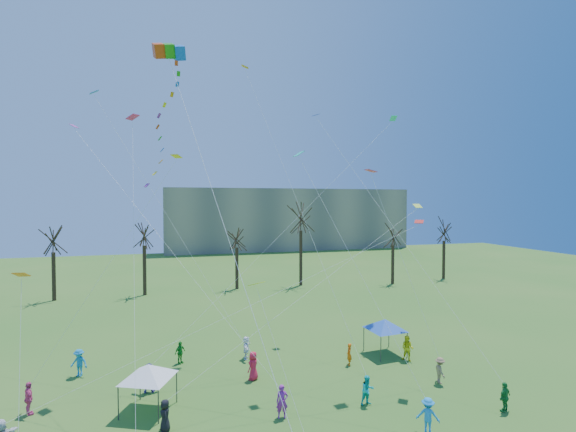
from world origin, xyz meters
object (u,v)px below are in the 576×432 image
object	(u,v)px
big_box_kite	(169,125)
canopy_tent_blue	(385,324)
canopy_tent_white	(148,371)
distant_building	(287,219)

from	to	relation	value
big_box_kite	canopy_tent_blue	distance (m)	21.31
canopy_tent_white	big_box_kite	bearing A→B (deg)	45.24
big_box_kite	canopy_tent_white	distance (m)	14.15
distant_building	big_box_kite	world-z (taller)	big_box_kite
big_box_kite	canopy_tent_white	bearing A→B (deg)	-134.76
distant_building	canopy_tent_blue	world-z (taller)	distant_building
big_box_kite	canopy_tent_white	world-z (taller)	big_box_kite
big_box_kite	canopy_tent_white	size ratio (longest dim) A/B	7.00
canopy_tent_white	canopy_tent_blue	xyz separation A→B (m)	(17.08, 4.04, 0.05)
canopy_tent_white	canopy_tent_blue	bearing A→B (deg)	13.29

